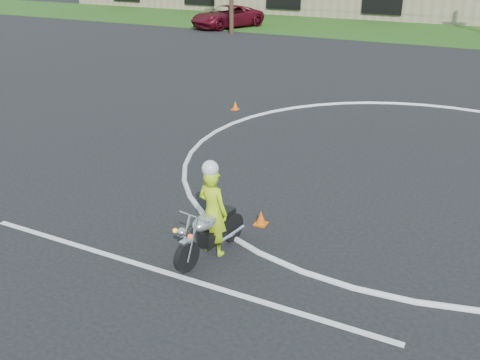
% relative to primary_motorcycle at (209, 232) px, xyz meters
% --- Properties ---
extents(ground, '(120.00, 120.00, 0.00)m').
position_rel_primary_motorcycle_xyz_m(ground, '(2.62, 3.16, -0.47)').
color(ground, black).
rests_on(ground, ground).
extents(primary_motorcycle, '(0.69, 1.84, 0.97)m').
position_rel_primary_motorcycle_xyz_m(primary_motorcycle, '(0.00, 0.00, 0.00)').
color(primary_motorcycle, black).
rests_on(primary_motorcycle, ground).
extents(rider_primary_grp, '(0.65, 0.48, 1.80)m').
position_rel_primary_motorcycle_xyz_m(rider_primary_grp, '(0.00, 0.13, 0.40)').
color(rider_primary_grp, '#B0DB17').
rests_on(rider_primary_grp, ground).
extents(pickup_grp, '(4.29, 5.83, 1.47)m').
position_rel_primary_motorcycle_xyz_m(pickup_grp, '(-14.09, 26.69, 0.26)').
color(pickup_grp, '#530916').
rests_on(pickup_grp, ground).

